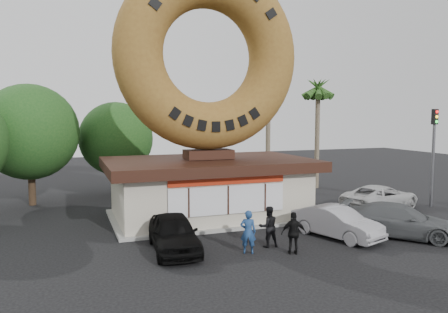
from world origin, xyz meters
TOP-DOWN VIEW (x-y plane):
  - ground at (0.00, 0.00)m, footprint 90.00×90.00m
  - donut_shop at (0.00, 5.98)m, footprint 11.20×7.20m
  - giant_donut at (0.00, 6.00)m, footprint 10.20×2.60m
  - tree_west at (-9.50, 13.00)m, footprint 6.00×6.00m
  - tree_mid at (-4.00, 15.00)m, footprint 5.20×5.20m
  - palm_near at (7.50, 14.00)m, footprint 2.60×2.60m
  - palm_far at (11.00, 12.50)m, footprint 2.60×2.60m
  - street_lamp at (-1.86, 16.00)m, footprint 2.11×0.20m
  - traffic_signal at (14.00, 3.99)m, footprint 0.30×0.38m
  - person_left at (-0.44, -0.63)m, footprint 0.78×0.67m
  - person_center at (0.73, -0.12)m, footprint 0.93×0.76m
  - person_right at (1.29, -1.36)m, footprint 1.11×0.76m
  - car_black at (-3.26, 0.72)m, footprint 2.16×4.66m
  - car_silver at (4.36, 0.08)m, footprint 2.90×4.65m
  - car_grey at (7.23, -0.79)m, footprint 5.23×5.28m
  - car_white at (10.46, 4.43)m, footprint 5.73×3.75m

SIDE VIEW (x-z plane):
  - ground at x=0.00m, z-range 0.00..0.00m
  - car_silver at x=4.36m, z-range 0.00..1.45m
  - car_white at x=10.46m, z-range 0.00..1.47m
  - car_grey at x=7.23m, z-range 0.00..1.53m
  - car_black at x=-3.26m, z-range 0.00..1.55m
  - person_right at x=1.29m, z-range 0.00..1.75m
  - person_center at x=0.73m, z-range 0.00..1.79m
  - person_left at x=-0.44m, z-range 0.00..1.81m
  - donut_shop at x=0.00m, z-range -0.13..3.67m
  - traffic_signal at x=14.00m, z-range 0.83..6.90m
  - tree_mid at x=-4.00m, z-range 0.70..7.33m
  - street_lamp at x=-1.86m, z-range 0.48..8.48m
  - tree_west at x=-9.50m, z-range 0.82..8.47m
  - palm_far at x=11.00m, z-range 3.11..11.86m
  - palm_near at x=7.50m, z-range 3.54..13.29m
  - giant_donut at x=0.00m, z-range 3.80..14.00m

